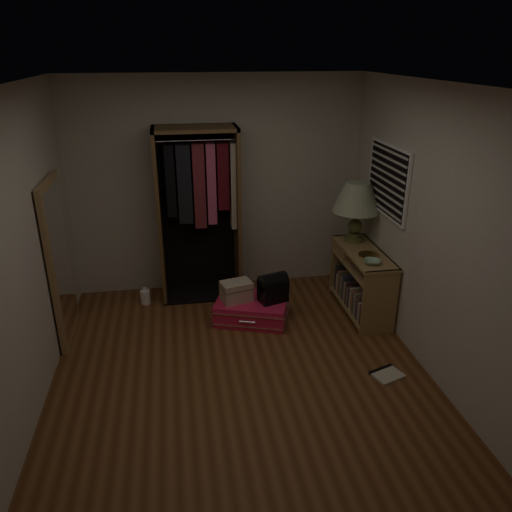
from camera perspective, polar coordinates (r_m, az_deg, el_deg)
name	(u,v)px	position (r m, az deg, el deg)	size (l,w,h in m)	color
ground	(241,374)	(4.84, -1.68, -13.37)	(4.00, 4.00, 0.00)	brown
room_walls	(248,222)	(4.19, -0.97, 3.90)	(3.52, 4.02, 2.60)	beige
console_bookshelf	(360,279)	(5.87, 11.83, -2.55)	(0.42, 1.12, 0.75)	#9A784A
open_wardrobe	(200,199)	(5.89, -6.40, 6.44)	(0.96, 0.50, 2.05)	brown
floor_mirror	(60,262)	(5.41, -21.52, -0.68)	(0.06, 0.80, 1.70)	#9E794D
pink_suitcase	(252,309)	(5.66, -0.48, -6.10)	(0.95, 0.81, 0.25)	#E01B49
train_case	(236,291)	(5.54, -2.26, -4.03)	(0.38, 0.30, 0.24)	#B8A68D
black_bag	(273,287)	(5.51, 1.96, -3.55)	(0.35, 0.28, 0.33)	black
table_lamp	(357,198)	(5.84, 11.49, 6.46)	(0.73, 0.73, 0.70)	#51582A
brass_tray	(369,255)	(5.59, 12.77, 0.12)	(0.28, 0.28, 0.01)	#B08F43
ceramic_bowl	(372,262)	(5.38, 13.13, -0.65)	(0.18, 0.18, 0.04)	#99B79C
white_jug	(145,297)	(6.15, -12.53, -4.55)	(0.14, 0.14, 0.21)	white
floor_book	(386,374)	(4.98, 14.64, -12.90)	(0.33, 0.30, 0.03)	beige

